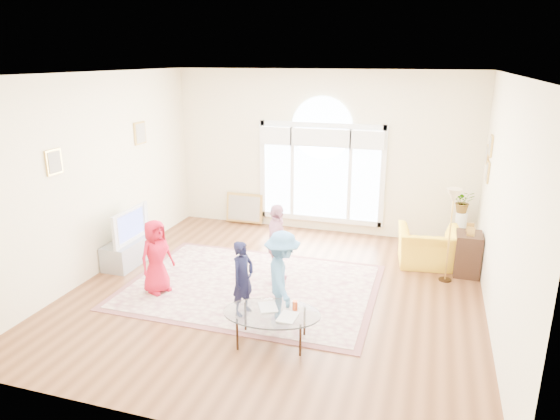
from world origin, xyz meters
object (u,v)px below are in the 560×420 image
(tv_console, at_px, (128,252))
(armchair, at_px, (429,247))
(area_rug, at_px, (251,286))
(television, at_px, (126,225))
(coffee_table, at_px, (272,314))

(tv_console, height_order, armchair, armchair)
(area_rug, bearing_deg, tv_console, 174.13)
(area_rug, distance_m, tv_console, 2.36)
(area_rug, height_order, television, television)
(area_rug, bearing_deg, armchair, 33.18)
(tv_console, bearing_deg, coffee_table, -27.73)
(area_rug, distance_m, coffee_table, 1.66)
(tv_console, distance_m, television, 0.50)
(television, bearing_deg, armchair, 16.42)
(tv_console, xyz_separation_m, coffee_table, (3.13, -1.65, 0.19))
(tv_console, xyz_separation_m, armchair, (4.92, 1.45, 0.11))
(area_rug, relative_size, tv_console, 3.60)
(television, relative_size, coffee_table, 0.76)
(area_rug, height_order, coffee_table, coffee_table)
(armchair, bearing_deg, area_rug, 25.76)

